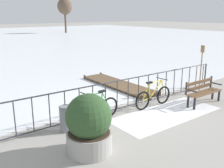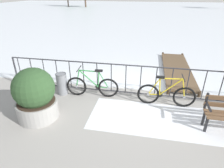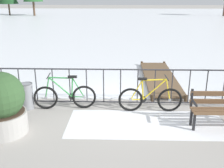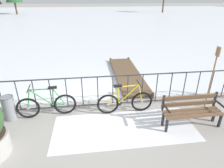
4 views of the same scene
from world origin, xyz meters
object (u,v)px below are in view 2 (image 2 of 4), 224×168
planter_with_shrub (35,95)px  trash_bin (62,84)px  bicycle_near_railing (92,86)px  bicycle_second (166,95)px

planter_with_shrub → trash_bin: planter_with_shrub is taller
bicycle_near_railing → trash_bin: 1.05m
bicycle_second → trash_bin: bicycle_second is taller
bicycle_near_railing → trash_bin: size_ratio=2.33×
bicycle_second → planter_with_shrub: planter_with_shrub is taller
bicycle_second → planter_with_shrub: 3.70m
bicycle_near_railing → planter_with_shrub: size_ratio=1.19×
bicycle_near_railing → planter_with_shrub: 1.83m
planter_with_shrub → trash_bin: (0.09, 1.37, -0.32)m
bicycle_second → trash_bin: (-3.36, 0.09, 0.00)m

